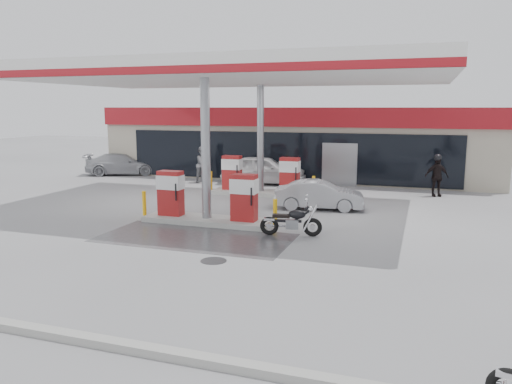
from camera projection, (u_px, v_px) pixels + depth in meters
ground at (181, 236)px, 15.68m from camera, size 90.00×90.00×0.00m
wet_patch at (195, 238)px, 15.52m from camera, size 6.00×3.00×0.00m
drain_cover at (214, 261)px, 13.18m from camera, size 0.70×0.70×0.01m
kerb at (4, 325)px, 9.13m from camera, size 28.00×0.25×0.15m
store_building at (302, 141)px, 30.21m from camera, size 22.00×8.22×4.00m
canopy at (236, 75)px, 19.46m from camera, size 16.00×10.02×5.51m
pump_island_near at (207, 203)px, 17.42m from camera, size 5.14×1.30×1.78m
pump_island_far at (260, 180)px, 23.03m from camera, size 5.14×1.30×1.78m
parked_motorcycle at (292, 222)px, 15.69m from camera, size 1.95×0.75×1.01m
sedan_white at (264, 170)px, 26.28m from camera, size 4.67×2.44×1.52m
attendant at (203, 164)px, 26.81m from camera, size 0.95×1.10×1.95m
hatchback_silver at (319, 195)px, 19.77m from camera, size 3.64×1.72×1.15m
parked_car_left at (123, 164)px, 29.94m from camera, size 4.76×3.43×1.28m
parked_car_right at (373, 171)px, 27.22m from camera, size 4.42×2.30×1.19m
biker_walking at (437, 177)px, 22.60m from camera, size 1.15×0.76×1.82m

